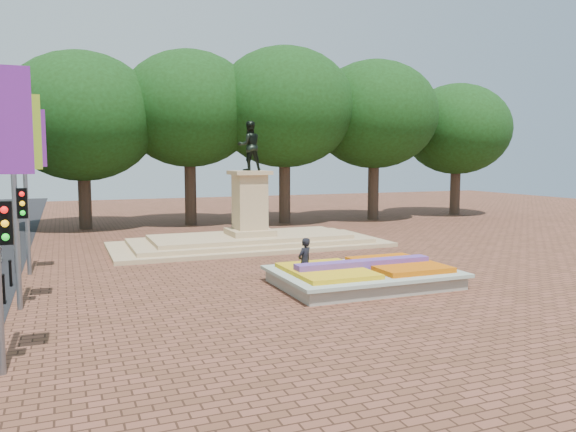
# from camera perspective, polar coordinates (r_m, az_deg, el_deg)

# --- Properties ---
(ground) EXTENTS (90.00, 90.00, 0.00)m
(ground) POSITION_cam_1_polar(r_m,az_deg,el_deg) (21.73, 2.71, -6.15)
(ground) COLOR brown
(ground) RESTS_ON ground
(flower_bed) EXTENTS (6.30, 4.30, 0.91)m
(flower_bed) POSITION_cam_1_polar(r_m,az_deg,el_deg) (20.37, 7.72, -5.92)
(flower_bed) COLOR gray
(flower_bed) RESTS_ON ground
(monument) EXTENTS (14.00, 6.00, 6.40)m
(monument) POSITION_cam_1_polar(r_m,az_deg,el_deg) (28.95, -3.89, -1.37)
(monument) COLOR tan
(monument) RESTS_ON ground
(tree_row_back) EXTENTS (44.80, 8.80, 10.43)m
(tree_row_back) POSITION_cam_1_polar(r_m,az_deg,el_deg) (39.02, -5.26, 9.00)
(tree_row_back) COLOR #33241B
(tree_row_back) RESTS_ON ground
(banner_poles) EXTENTS (0.88, 11.17, 7.00)m
(banner_poles) POSITION_cam_1_polar(r_m,az_deg,el_deg) (18.06, -25.76, 3.23)
(banner_poles) COLOR slate
(banner_poles) RESTS_ON ground
(pedestrian) EXTENTS (0.75, 0.66, 1.72)m
(pedestrian) POSITION_cam_1_polar(r_m,az_deg,el_deg) (20.02, 1.71, -4.67)
(pedestrian) COLOR black
(pedestrian) RESTS_ON ground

